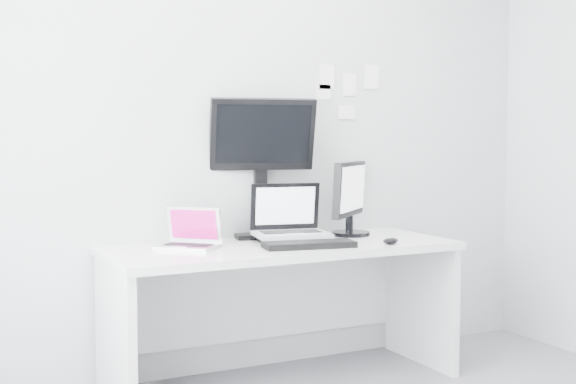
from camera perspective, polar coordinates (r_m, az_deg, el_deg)
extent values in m
plane|color=#BABDBF|center=(4.20, -2.51, 5.10)|extent=(3.60, 0.00, 3.60)
cube|color=white|center=(3.99, -0.39, -9.13)|extent=(1.80, 0.70, 0.73)
cube|color=#B8B8BD|center=(3.79, -7.52, -2.62)|extent=(0.35, 0.35, 0.21)
cube|color=black|center=(3.96, -5.89, -2.57)|extent=(0.09, 0.09, 0.18)
cube|color=silver|center=(3.98, 0.26, -1.53)|extent=(0.42, 0.36, 0.31)
cube|color=black|center=(4.16, -1.98, 1.92)|extent=(0.60, 0.32, 0.78)
cube|color=black|center=(4.26, 4.72, -0.40)|extent=(0.49, 0.47, 0.43)
cube|color=black|center=(3.81, 1.59, -3.94)|extent=(0.48, 0.24, 0.03)
ellipsoid|color=black|center=(3.96, 7.65, -3.63)|extent=(0.12, 0.10, 0.03)
cube|color=white|center=(4.41, 2.92, 8.57)|extent=(0.10, 0.00, 0.14)
cube|color=white|center=(4.48, 4.61, 7.98)|extent=(0.09, 0.00, 0.13)
cube|color=white|center=(4.56, 6.24, 8.53)|extent=(0.10, 0.00, 0.14)
cube|color=white|center=(4.46, 4.37, 5.94)|extent=(0.11, 0.00, 0.08)
cube|color=white|center=(4.39, 2.66, 7.46)|extent=(0.09, 0.00, 0.08)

